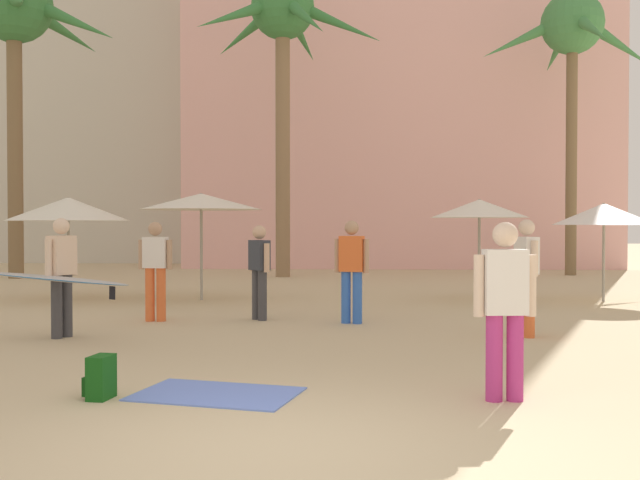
{
  "coord_description": "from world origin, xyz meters",
  "views": [
    {
      "loc": [
        0.53,
        -5.41,
        1.68
      ],
      "look_at": [
        0.05,
        6.84,
        1.42
      ],
      "focal_mm": 41.7,
      "sensor_mm": 36.0,
      "label": 1
    }
  ],
  "objects_px": {
    "palm_tree_center": "(572,38)",
    "cafe_umbrella_4": "(604,214)",
    "backpack": "(100,378)",
    "person_mid_left": "(155,267)",
    "person_far_right": "(259,268)",
    "cafe_umbrella_5": "(201,202)",
    "person_mid_center": "(505,303)",
    "palm_tree_far_left": "(15,21)",
    "cafe_umbrella_1": "(68,209)",
    "person_far_left": "(58,275)",
    "person_near_right": "(352,267)",
    "palm_tree_left": "(283,31)",
    "beach_towel": "(217,394)",
    "cafe_umbrella_2": "(479,209)",
    "person_near_left": "(526,272)"
  },
  "relations": [
    {
      "from": "cafe_umbrella_4",
      "to": "backpack",
      "type": "distance_m",
      "value": 12.3
    },
    {
      "from": "person_far_left",
      "to": "person_mid_center",
      "type": "height_order",
      "value": "person_far_left"
    },
    {
      "from": "cafe_umbrella_4",
      "to": "person_mid_left",
      "type": "distance_m",
      "value": 9.61
    },
    {
      "from": "palm_tree_far_left",
      "to": "cafe_umbrella_4",
      "type": "bearing_deg",
      "value": -21.97
    },
    {
      "from": "palm_tree_left",
      "to": "cafe_umbrella_1",
      "type": "bearing_deg",
      "value": -119.76
    },
    {
      "from": "cafe_umbrella_1",
      "to": "cafe_umbrella_4",
      "type": "xyz_separation_m",
      "value": [
        11.78,
        -0.04,
        -0.12
      ]
    },
    {
      "from": "palm_tree_center",
      "to": "person_mid_center",
      "type": "distance_m",
      "value": 19.85
    },
    {
      "from": "palm_tree_center",
      "to": "cafe_umbrella_1",
      "type": "height_order",
      "value": "palm_tree_center"
    },
    {
      "from": "cafe_umbrella_1",
      "to": "person_mid_center",
      "type": "bearing_deg",
      "value": -50.05
    },
    {
      "from": "person_near_left",
      "to": "person_mid_left",
      "type": "xyz_separation_m",
      "value": [
        -6.0,
        1.54,
        -0.02
      ]
    },
    {
      "from": "palm_tree_left",
      "to": "person_far_right",
      "type": "distance_m",
      "value": 12.72
    },
    {
      "from": "backpack",
      "to": "person_mid_center",
      "type": "bearing_deg",
      "value": -170.34
    },
    {
      "from": "palm_tree_center",
      "to": "person_mid_center",
      "type": "bearing_deg",
      "value": -108.27
    },
    {
      "from": "beach_towel",
      "to": "backpack",
      "type": "bearing_deg",
      "value": -168.79
    },
    {
      "from": "person_far_right",
      "to": "cafe_umbrella_5",
      "type": "bearing_deg",
      "value": -100.92
    },
    {
      "from": "person_far_left",
      "to": "person_near_right",
      "type": "xyz_separation_m",
      "value": [
        4.3,
        1.88,
        0.01
      ]
    },
    {
      "from": "beach_towel",
      "to": "palm_tree_center",
      "type": "bearing_deg",
      "value": 63.83
    },
    {
      "from": "cafe_umbrella_5",
      "to": "person_near_left",
      "type": "bearing_deg",
      "value": -41.17
    },
    {
      "from": "palm_tree_left",
      "to": "cafe_umbrella_4",
      "type": "distance_m",
      "value": 12.11
    },
    {
      "from": "person_far_left",
      "to": "person_mid_left",
      "type": "relative_size",
      "value": 1.59
    },
    {
      "from": "cafe_umbrella_1",
      "to": "beach_towel",
      "type": "relative_size",
      "value": 1.73
    },
    {
      "from": "cafe_umbrella_4",
      "to": "person_far_left",
      "type": "xyz_separation_m",
      "value": [
        -9.77,
        -5.62,
        -0.96
      ]
    },
    {
      "from": "cafe_umbrella_4",
      "to": "backpack",
      "type": "xyz_separation_m",
      "value": [
        -7.91,
        -9.27,
        -1.7
      ]
    },
    {
      "from": "cafe_umbrella_4",
      "to": "person_mid_center",
      "type": "xyz_separation_m",
      "value": [
        -4.04,
        -9.2,
        -0.97
      ]
    },
    {
      "from": "backpack",
      "to": "person_mid_left",
      "type": "distance_m",
      "value": 5.82
    },
    {
      "from": "cafe_umbrella_5",
      "to": "cafe_umbrella_4",
      "type": "bearing_deg",
      "value": -0.38
    },
    {
      "from": "palm_tree_center",
      "to": "backpack",
      "type": "height_order",
      "value": "palm_tree_center"
    },
    {
      "from": "cafe_umbrella_4",
      "to": "person_mid_left",
      "type": "relative_size",
      "value": 1.26
    },
    {
      "from": "cafe_umbrella_4",
      "to": "palm_tree_center",
      "type": "bearing_deg",
      "value": 78.02
    },
    {
      "from": "cafe_umbrella_2",
      "to": "cafe_umbrella_5",
      "type": "bearing_deg",
      "value": -179.67
    },
    {
      "from": "cafe_umbrella_2",
      "to": "cafe_umbrella_1",
      "type": "bearing_deg",
      "value": -179.64
    },
    {
      "from": "person_far_right",
      "to": "person_near_right",
      "type": "xyz_separation_m",
      "value": [
        1.62,
        -0.4,
        0.05
      ]
    },
    {
      "from": "palm_tree_center",
      "to": "person_mid_left",
      "type": "distance_m",
      "value": 17.5
    },
    {
      "from": "palm_tree_far_left",
      "to": "cafe_umbrella_1",
      "type": "relative_size",
      "value": 3.59
    },
    {
      "from": "palm_tree_far_left",
      "to": "beach_towel",
      "type": "bearing_deg",
      "value": -59.69
    },
    {
      "from": "cafe_umbrella_2",
      "to": "cafe_umbrella_4",
      "type": "relative_size",
      "value": 1.02
    },
    {
      "from": "palm_tree_left",
      "to": "person_mid_left",
      "type": "xyz_separation_m",
      "value": [
        -1.26,
        -10.9,
        -6.88
      ]
    },
    {
      "from": "palm_tree_center",
      "to": "cafe_umbrella_2",
      "type": "height_order",
      "value": "palm_tree_center"
    },
    {
      "from": "person_mid_left",
      "to": "person_far_right",
      "type": "bearing_deg",
      "value": 101.82
    },
    {
      "from": "person_mid_left",
      "to": "cafe_umbrella_1",
      "type": "bearing_deg",
      "value": -137.02
    },
    {
      "from": "cafe_umbrella_2",
      "to": "person_mid_center",
      "type": "xyz_separation_m",
      "value": [
        -1.38,
        -9.29,
        -1.09
      ]
    },
    {
      "from": "person_mid_center",
      "to": "person_near_right",
      "type": "xyz_separation_m",
      "value": [
        -1.43,
        5.47,
        0.02
      ]
    },
    {
      "from": "cafe_umbrella_1",
      "to": "palm_tree_left",
      "type": "bearing_deg",
      "value": 60.24
    },
    {
      "from": "palm_tree_far_left",
      "to": "cafe_umbrella_5",
      "type": "relative_size",
      "value": 3.58
    },
    {
      "from": "cafe_umbrella_4",
      "to": "person_mid_center",
      "type": "relative_size",
      "value": 1.28
    },
    {
      "from": "person_near_right",
      "to": "person_far_right",
      "type": "bearing_deg",
      "value": -88.67
    },
    {
      "from": "palm_tree_far_left",
      "to": "person_near_right",
      "type": "xyz_separation_m",
      "value": [
        10.38,
        -10.13,
        -7.01
      ]
    },
    {
      "from": "backpack",
      "to": "person_mid_center",
      "type": "distance_m",
      "value": 3.94
    },
    {
      "from": "cafe_umbrella_2",
      "to": "person_near_left",
      "type": "relative_size",
      "value": 1.27
    },
    {
      "from": "palm_tree_center",
      "to": "cafe_umbrella_4",
      "type": "height_order",
      "value": "palm_tree_center"
    }
  ]
}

